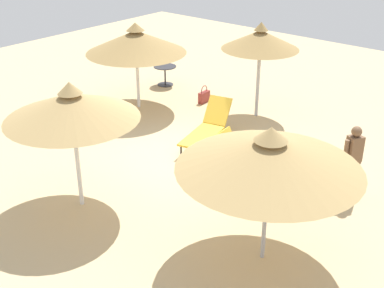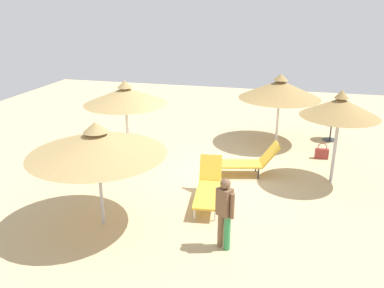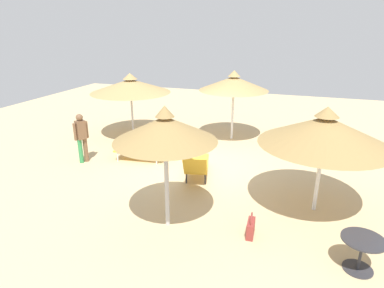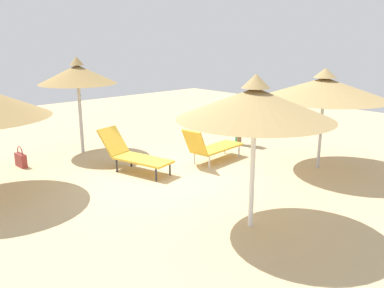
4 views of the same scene
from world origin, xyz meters
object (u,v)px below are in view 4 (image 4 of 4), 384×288
(parasol_umbrella_far_right, at_px, (255,103))
(parasol_umbrella_front, at_px, (77,74))
(lounge_chair_center, at_px, (211,146))
(person_standing_near_right, at_px, (239,116))
(lounge_chair_near_left, at_px, (133,154))
(handbag, at_px, (21,159))
(parasol_umbrella_edge, at_px, (324,88))

(parasol_umbrella_far_right, relative_size, parasol_umbrella_front, 0.98)
(lounge_chair_center, xyz_separation_m, person_standing_near_right, (-0.70, 1.84, 0.44))
(lounge_chair_near_left, distance_m, handbag, 2.83)
(parasol_umbrella_edge, relative_size, lounge_chair_near_left, 1.50)
(parasol_umbrella_far_right, relative_size, handbag, 4.87)
(parasol_umbrella_edge, xyz_separation_m, parasol_umbrella_far_right, (0.91, -3.64, 0.13))
(lounge_chair_center, relative_size, handbag, 3.60)
(parasol_umbrella_far_right, height_order, lounge_chair_center, parasol_umbrella_far_right)
(lounge_chair_near_left, relative_size, handbag, 3.77)
(lounge_chair_near_left, distance_m, person_standing_near_right, 3.71)
(person_standing_near_right, bearing_deg, lounge_chair_center, -69.01)
(lounge_chair_near_left, bearing_deg, person_standing_near_right, 89.29)
(parasol_umbrella_far_right, distance_m, parasol_umbrella_front, 6.03)
(parasol_umbrella_far_right, xyz_separation_m, person_standing_near_right, (-3.68, 3.88, -1.21))
(parasol_umbrella_front, xyz_separation_m, lounge_chair_near_left, (2.30, 0.10, -1.69))
(parasol_umbrella_front, bearing_deg, lounge_chair_center, 32.51)
(lounge_chair_near_left, height_order, handbag, lounge_chair_near_left)
(parasol_umbrella_front, bearing_deg, person_standing_near_right, 58.16)
(parasol_umbrella_far_right, bearing_deg, person_standing_near_right, 133.48)
(parasol_umbrella_far_right, bearing_deg, lounge_chair_near_left, 177.11)
(parasol_umbrella_edge, height_order, handbag, parasol_umbrella_edge)
(parasol_umbrella_edge, relative_size, lounge_chair_center, 1.56)
(lounge_chair_center, bearing_deg, person_standing_near_right, 110.99)
(parasol_umbrella_far_right, distance_m, handbag, 6.38)
(parasol_umbrella_edge, xyz_separation_m, parasol_umbrella_front, (-5.12, -3.54, 0.19))
(handbag, bearing_deg, parasol_umbrella_far_right, 15.63)
(lounge_chair_near_left, height_order, person_standing_near_right, person_standing_near_right)
(parasol_umbrella_far_right, bearing_deg, lounge_chair_center, 145.54)
(lounge_chair_center, distance_m, person_standing_near_right, 2.02)
(parasol_umbrella_far_right, xyz_separation_m, handbag, (-5.87, -1.64, -1.89))
(person_standing_near_right, bearing_deg, parasol_umbrella_far_right, -46.52)
(parasol_umbrella_far_right, relative_size, person_standing_near_right, 1.65)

